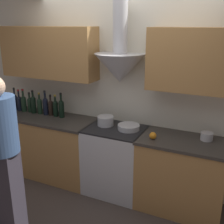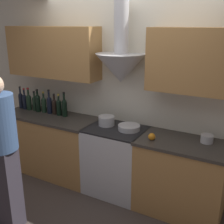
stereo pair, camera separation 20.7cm
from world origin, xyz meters
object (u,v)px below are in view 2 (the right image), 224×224
(orange_fruit, at_px, (152,137))
(person_foreground_left, at_px, (1,148))
(wine_bottle_5, at_px, (44,104))
(stock_pot, at_px, (106,121))
(wine_bottle_0, at_px, (21,99))
(wine_bottle_9, at_px, (64,107))
(saucepan, at_px, (207,139))
(wine_bottle_3, at_px, (35,103))
(wine_bottle_8, at_px, (59,106))
(wine_bottle_6, at_px, (49,104))
(stove_range, at_px, (116,160))
(wine_bottle_4, at_px, (38,102))
(wine_bottle_1, at_px, (25,101))
(wine_bottle_7, at_px, (54,106))
(wine_bottle_2, at_px, (29,101))
(mixing_bowl, at_px, (129,127))

(orange_fruit, distance_m, person_foreground_left, 1.65)
(wine_bottle_5, bearing_deg, stock_pot, -1.39)
(wine_bottle_0, height_order, wine_bottle_5, wine_bottle_0)
(person_foreground_left, bearing_deg, wine_bottle_9, 96.97)
(wine_bottle_5, relative_size, saucepan, 2.27)
(wine_bottle_3, relative_size, wine_bottle_8, 0.95)
(wine_bottle_3, bearing_deg, wine_bottle_0, -178.77)
(wine_bottle_6, bearing_deg, person_foreground_left, -70.87)
(stove_range, xyz_separation_m, wine_bottle_4, (-1.38, 0.07, 0.59))
(wine_bottle_5, distance_m, person_foreground_left, 1.37)
(wine_bottle_3, distance_m, wine_bottle_8, 0.48)
(wine_bottle_1, xyz_separation_m, wine_bottle_9, (0.77, 0.01, 0.01))
(wine_bottle_1, xyz_separation_m, wine_bottle_5, (0.38, 0.01, 0.00))
(wine_bottle_7, relative_size, saucepan, 2.17)
(wine_bottle_8, distance_m, saucepan, 2.09)
(stove_range, relative_size, person_foreground_left, 0.53)
(stock_pot, bearing_deg, saucepan, 2.82)
(wine_bottle_8, bearing_deg, wine_bottle_2, -178.49)
(wine_bottle_0, height_order, wine_bottle_8, wine_bottle_0)
(person_foreground_left, bearing_deg, stove_range, 58.44)
(wine_bottle_3, relative_size, wine_bottle_6, 0.84)
(wine_bottle_9, relative_size, person_foreground_left, 0.21)
(wine_bottle_6, bearing_deg, stove_range, -3.98)
(wine_bottle_7, distance_m, orange_fruit, 1.63)
(wine_bottle_3, height_order, wine_bottle_7, wine_bottle_7)
(wine_bottle_1, bearing_deg, wine_bottle_7, 2.57)
(wine_bottle_1, relative_size, wine_bottle_2, 0.95)
(mixing_bowl, bearing_deg, wine_bottle_1, 179.10)
(wine_bottle_4, relative_size, wine_bottle_9, 0.96)
(stock_pot, bearing_deg, wine_bottle_7, 177.38)
(wine_bottle_1, distance_m, wine_bottle_3, 0.19)
(wine_bottle_6, relative_size, wine_bottle_7, 1.18)
(wine_bottle_1, relative_size, saucepan, 2.36)
(wine_bottle_9, height_order, orange_fruit, wine_bottle_9)
(mixing_bowl, bearing_deg, wine_bottle_6, 178.12)
(stove_range, bearing_deg, orange_fruit, -13.01)
(stove_range, distance_m, wine_bottle_0, 1.84)
(wine_bottle_0, height_order, mixing_bowl, wine_bottle_0)
(wine_bottle_3, bearing_deg, wine_bottle_4, -13.23)
(wine_bottle_1, height_order, stock_pot, wine_bottle_1)
(wine_bottle_4, bearing_deg, wine_bottle_0, 177.85)
(wine_bottle_8, bearing_deg, wine_bottle_6, -179.64)
(wine_bottle_1, relative_size, mixing_bowl, 1.19)
(wine_bottle_1, height_order, wine_bottle_2, wine_bottle_2)
(wine_bottle_9, xyz_separation_m, stock_pot, (0.71, -0.03, -0.08))
(wine_bottle_0, xyz_separation_m, wine_bottle_9, (0.87, -0.01, 0.01))
(wine_bottle_4, height_order, mixing_bowl, wine_bottle_4)
(wine_bottle_9, xyz_separation_m, saucepan, (1.98, 0.04, -0.10))
(stock_pot, height_order, mixing_bowl, stock_pot)
(wine_bottle_5, height_order, wine_bottle_6, wine_bottle_6)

